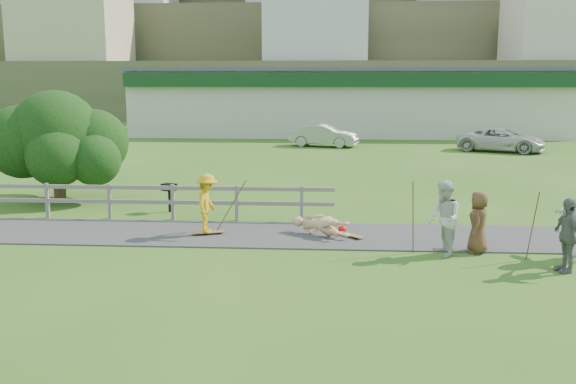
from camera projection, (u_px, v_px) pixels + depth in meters
The scene contains 20 objects.
ground at pixel (218, 248), 16.56m from camera, with size 260.00×260.00×0.00m, color #2F5719.
path at pixel (228, 234), 18.03m from camera, with size 34.00×3.00×0.04m, color #38383B.
fence at pixel (90, 196), 19.98m from camera, with size 15.05×0.10×1.10m.
strip_mall at pixel (346, 101), 50.15m from camera, with size 32.50×10.75×5.10m.
hillside at pixel (315, 14), 103.69m from camera, with size 220.00×67.00×47.50m.
skater_rider at pixel (207, 207), 17.75m from camera, with size 1.06×0.61×1.65m, color gold.
skater_fallen at pixel (321, 225), 17.72m from camera, with size 1.77×0.42×0.65m, color tan.
spectator_a at pixel (444, 219), 15.72m from camera, with size 0.91×0.71×1.88m, color silver.
spectator_b at pixel (567, 235), 14.43m from camera, with size 1.00×0.42×1.71m, color slate.
spectator_c at pixel (478, 222), 16.03m from camera, with size 0.77×0.50×1.57m, color brown.
car_silver at pixel (324, 136), 40.87m from camera, with size 1.50×4.29×1.41m, color #9D9FA4.
car_white at pixel (502, 140), 38.09m from camera, with size 2.34×5.08×1.41m, color beige.
tree at pixel (58, 158), 22.73m from camera, with size 4.93×4.93×3.05m, color black, non-canonical shape.
bbq at pixel (169, 198), 20.99m from camera, with size 0.43×0.33×0.94m, color black, non-canonical shape.
longboard_rider at pixel (208, 234), 17.88m from camera, with size 0.89×0.22×0.10m, color brown, non-canonical shape.
longboard_fallen at pixel (350, 236), 17.62m from camera, with size 0.91×0.22×0.10m, color brown, non-canonical shape.
helmet at pixel (342, 230), 18.06m from camera, with size 0.24×0.24×0.24m, color #B40C07.
pole_rider at pixel (231, 202), 18.09m from camera, with size 0.03×0.03×1.77m, color brown.
pole_spec_left at pixel (413, 218), 15.96m from camera, with size 0.03×0.03×1.83m, color brown.
pole_spec_right at pixel (533, 226), 15.36m from camera, with size 0.03×0.03×1.69m, color brown.
Camera 1 is at (2.89, -15.88, 4.35)m, focal length 40.00 mm.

